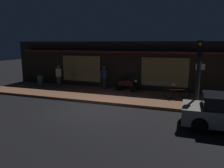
% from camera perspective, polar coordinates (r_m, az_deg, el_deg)
% --- Properties ---
extents(ground_plane, '(60.00, 60.00, 0.00)m').
position_cam_1_polar(ground_plane, '(11.89, -5.16, -6.46)').
color(ground_plane, black).
extents(sidewalk_slab, '(18.00, 4.00, 0.15)m').
position_cam_1_polar(sidewalk_slab, '(14.55, -0.25, -2.90)').
color(sidewalk_slab, brown).
rests_on(sidewalk_slab, ground_plane).
extents(storefront_building, '(18.00, 3.30, 3.60)m').
position_cam_1_polar(storefront_building, '(17.45, 3.51, 5.12)').
color(storefront_building, black).
rests_on(storefront_building, ground_plane).
extents(motorcycle, '(1.70, 0.55, 0.97)m').
position_cam_1_polar(motorcycle, '(15.27, 3.77, -0.08)').
color(motorcycle, black).
rests_on(motorcycle, sidewalk_slab).
extents(bicycle_parked, '(1.56, 0.68, 0.91)m').
position_cam_1_polar(bicycle_parked, '(13.88, 16.60, -2.19)').
color(bicycle_parked, black).
rests_on(bicycle_parked, sidewalk_slab).
extents(person_photographer, '(0.44, 0.59, 1.67)m').
position_cam_1_polar(person_photographer, '(17.06, -13.73, 2.07)').
color(person_photographer, '#28232D').
rests_on(person_photographer, sidewalk_slab).
extents(person_bystander, '(0.53, 0.46, 1.67)m').
position_cam_1_polar(person_bystander, '(15.98, -2.07, 1.81)').
color(person_bystander, '#28232D').
rests_on(person_bystander, sidewalk_slab).
extents(sign_post, '(0.44, 0.09, 2.40)m').
position_cam_1_polar(sign_post, '(12.07, 21.77, 0.46)').
color(sign_post, '#47474C').
rests_on(sign_post, sidewalk_slab).
extents(trash_bin, '(0.48, 0.48, 0.93)m').
position_cam_1_polar(trash_bin, '(17.95, -18.21, 0.94)').
color(trash_bin, '#2D4C33').
rests_on(trash_bin, sidewalk_slab).
extents(traffic_light_pole, '(0.24, 0.33, 3.60)m').
position_cam_1_polar(traffic_light_pole, '(10.90, 21.63, 4.58)').
color(traffic_light_pole, black).
rests_on(traffic_light_pole, ground_plane).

